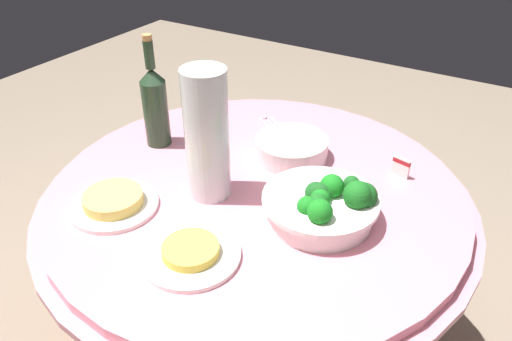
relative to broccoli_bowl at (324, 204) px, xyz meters
name	(u,v)px	position (x,y,z in m)	size (l,w,h in m)	color
buffet_table	(256,284)	(0.21, -0.04, -0.41)	(1.16, 1.16, 0.74)	maroon
broccoli_bowl	(324,204)	(0.00, 0.00, 0.00)	(0.28, 0.28, 0.12)	white
plate_stack	(291,148)	(0.20, -0.22, -0.02)	(0.21, 0.21, 0.06)	white
wine_bottle	(155,104)	(0.59, -0.08, 0.08)	(0.07, 0.07, 0.34)	#233B26
decorative_fruit_vase	(207,141)	(0.30, 0.05, 0.11)	(0.11, 0.11, 0.34)	silver
serving_tongs	(273,127)	(0.34, -0.34, -0.04)	(0.15, 0.14, 0.01)	silver
food_plate_fried_egg	(191,253)	(0.19, 0.27, -0.03)	(0.22, 0.22, 0.03)	white
food_plate_noodles	(114,202)	(0.47, 0.23, -0.03)	(0.22, 0.22, 0.04)	white
label_placard_front	(401,166)	(-0.10, -0.29, -0.01)	(0.05, 0.02, 0.05)	white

